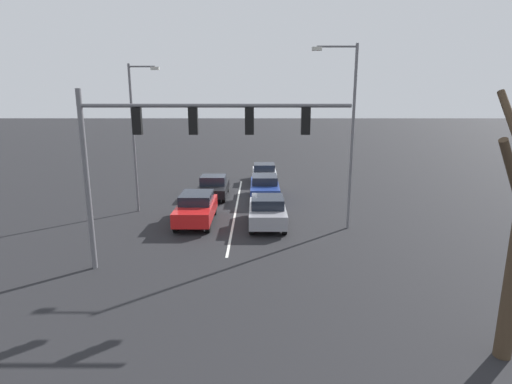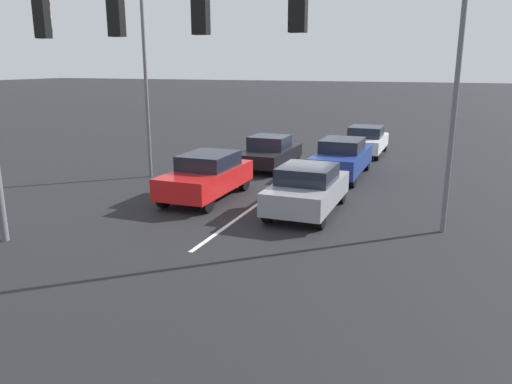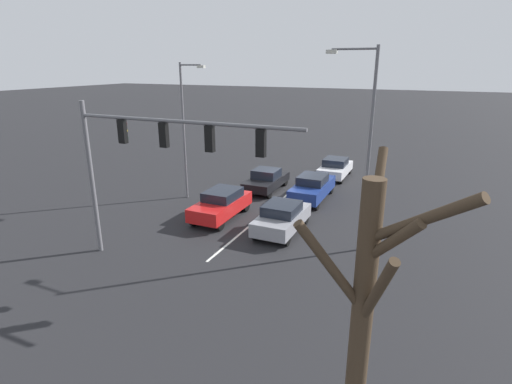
{
  "view_description": "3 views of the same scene",
  "coord_description": "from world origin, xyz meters",
  "px_view_note": "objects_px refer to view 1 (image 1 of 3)",
  "views": [
    {
      "loc": [
        -1.24,
        25.33,
        6.34
      ],
      "look_at": [
        -1.2,
        6.54,
        2.01
      ],
      "focal_mm": 28.0,
      "sensor_mm": 36.0,
      "label": 1
    },
    {
      "loc": [
        -5.75,
        20.26,
        4.57
      ],
      "look_at": [
        -0.87,
        7.61,
        1.09
      ],
      "focal_mm": 35.0,
      "sensor_mm": 36.0,
      "label": 2
    },
    {
      "loc": [
        -8.31,
        23.19,
        8.17
      ],
      "look_at": [
        -0.49,
        5.81,
        2.04
      ],
      "focal_mm": 28.0,
      "sensor_mm": 36.0,
      "label": 3
    }
  ],
  "objects_px": {
    "car_red_midlane_front": "(196,208)",
    "street_lamp_left_shoulder": "(348,127)",
    "car_navy_leftlane_second": "(265,187)",
    "street_lamp_right_shoulder": "(136,130)",
    "car_gray_leftlane_front": "(267,211)",
    "car_black_midlane_second": "(213,187)",
    "car_silver_leftlane_third": "(264,173)",
    "traffic_signal_gantry": "(175,138)"
  },
  "relations": [
    {
      "from": "car_navy_leftlane_second",
      "to": "traffic_signal_gantry",
      "type": "relative_size",
      "value": 0.47
    },
    {
      "from": "car_navy_leftlane_second",
      "to": "street_lamp_right_shoulder",
      "type": "distance_m",
      "value": 8.74
    },
    {
      "from": "car_black_midlane_second",
      "to": "car_silver_leftlane_third",
      "type": "bearing_deg",
      "value": -124.48
    },
    {
      "from": "car_navy_leftlane_second",
      "to": "car_silver_leftlane_third",
      "type": "distance_m",
      "value": 5.72
    },
    {
      "from": "traffic_signal_gantry",
      "to": "street_lamp_left_shoulder",
      "type": "xyz_separation_m",
      "value": [
        -7.35,
        -4.94,
        0.11
      ]
    },
    {
      "from": "car_silver_leftlane_third",
      "to": "street_lamp_left_shoulder",
      "type": "bearing_deg",
      "value": 108.01
    },
    {
      "from": "car_red_midlane_front",
      "to": "car_black_midlane_second",
      "type": "relative_size",
      "value": 1.02
    },
    {
      "from": "car_black_midlane_second",
      "to": "car_navy_leftlane_second",
      "type": "xyz_separation_m",
      "value": [
        -3.41,
        0.65,
        0.09
      ]
    },
    {
      "from": "car_black_midlane_second",
      "to": "car_navy_leftlane_second",
      "type": "height_order",
      "value": "car_navy_leftlane_second"
    },
    {
      "from": "street_lamp_right_shoulder",
      "to": "street_lamp_left_shoulder",
      "type": "distance_m",
      "value": 11.61
    },
    {
      "from": "car_silver_leftlane_third",
      "to": "street_lamp_right_shoulder",
      "type": "distance_m",
      "value": 11.97
    },
    {
      "from": "car_red_midlane_front",
      "to": "car_gray_leftlane_front",
      "type": "relative_size",
      "value": 1.05
    },
    {
      "from": "car_red_midlane_front",
      "to": "street_lamp_left_shoulder",
      "type": "xyz_separation_m",
      "value": [
        -7.59,
        0.91,
        4.29
      ]
    },
    {
      "from": "car_red_midlane_front",
      "to": "car_navy_leftlane_second",
      "type": "height_order",
      "value": "car_navy_leftlane_second"
    },
    {
      "from": "car_silver_leftlane_third",
      "to": "street_lamp_right_shoulder",
      "type": "xyz_separation_m",
      "value": [
        7.35,
        8.57,
        3.98
      ]
    },
    {
      "from": "car_gray_leftlane_front",
      "to": "car_silver_leftlane_third",
      "type": "distance_m",
      "value": 11.24
    },
    {
      "from": "car_black_midlane_second",
      "to": "street_lamp_left_shoulder",
      "type": "height_order",
      "value": "street_lamp_left_shoulder"
    },
    {
      "from": "traffic_signal_gantry",
      "to": "street_lamp_left_shoulder",
      "type": "relative_size",
      "value": 1.09
    },
    {
      "from": "car_red_midlane_front",
      "to": "car_navy_leftlane_second",
      "type": "distance_m",
      "value": 6.29
    },
    {
      "from": "car_gray_leftlane_front",
      "to": "street_lamp_left_shoulder",
      "type": "relative_size",
      "value": 0.45
    },
    {
      "from": "car_red_midlane_front",
      "to": "street_lamp_left_shoulder",
      "type": "distance_m",
      "value": 8.77
    },
    {
      "from": "street_lamp_left_shoulder",
      "to": "car_silver_leftlane_third",
      "type": "bearing_deg",
      "value": -71.99
    },
    {
      "from": "car_red_midlane_front",
      "to": "car_silver_leftlane_third",
      "type": "height_order",
      "value": "car_red_midlane_front"
    },
    {
      "from": "street_lamp_left_shoulder",
      "to": "car_navy_leftlane_second",
      "type": "bearing_deg",
      "value": -57.05
    },
    {
      "from": "car_gray_leftlane_front",
      "to": "traffic_signal_gantry",
      "type": "xyz_separation_m",
      "value": [
        3.5,
        5.42,
        4.23
      ]
    },
    {
      "from": "car_red_midlane_front",
      "to": "car_black_midlane_second",
      "type": "distance_m",
      "value": 5.74
    },
    {
      "from": "car_red_midlane_front",
      "to": "traffic_signal_gantry",
      "type": "xyz_separation_m",
      "value": [
        -0.23,
        5.85,
        4.19
      ]
    },
    {
      "from": "car_silver_leftlane_third",
      "to": "traffic_signal_gantry",
      "type": "bearing_deg",
      "value": 77.99
    },
    {
      "from": "traffic_signal_gantry",
      "to": "street_lamp_left_shoulder",
      "type": "distance_m",
      "value": 8.86
    },
    {
      "from": "car_navy_leftlane_second",
      "to": "street_lamp_left_shoulder",
      "type": "relative_size",
      "value": 0.52
    },
    {
      "from": "street_lamp_right_shoulder",
      "to": "street_lamp_left_shoulder",
      "type": "relative_size",
      "value": 0.93
    },
    {
      "from": "street_lamp_right_shoulder",
      "to": "car_navy_leftlane_second",
      "type": "bearing_deg",
      "value": -158.59
    },
    {
      "from": "car_black_midlane_second",
      "to": "car_silver_leftlane_third",
      "type": "distance_m",
      "value": 6.16
    },
    {
      "from": "car_gray_leftlane_front",
      "to": "traffic_signal_gantry",
      "type": "relative_size",
      "value": 0.42
    },
    {
      "from": "car_black_midlane_second",
      "to": "car_navy_leftlane_second",
      "type": "distance_m",
      "value": 3.47
    },
    {
      "from": "street_lamp_left_shoulder",
      "to": "car_red_midlane_front",
      "type": "bearing_deg",
      "value": -6.84
    },
    {
      "from": "car_red_midlane_front",
      "to": "car_silver_leftlane_third",
      "type": "distance_m",
      "value": 11.45
    },
    {
      "from": "car_navy_leftlane_second",
      "to": "street_lamp_right_shoulder",
      "type": "relative_size",
      "value": 0.56
    },
    {
      "from": "car_red_midlane_front",
      "to": "car_navy_leftlane_second",
      "type": "bearing_deg",
      "value": -126.02
    },
    {
      "from": "car_silver_leftlane_third",
      "to": "street_lamp_left_shoulder",
      "type": "height_order",
      "value": "street_lamp_left_shoulder"
    },
    {
      "from": "car_silver_leftlane_third",
      "to": "street_lamp_left_shoulder",
      "type": "xyz_separation_m",
      "value": [
        -3.81,
        11.72,
        4.37
      ]
    },
    {
      "from": "car_silver_leftlane_third",
      "to": "traffic_signal_gantry",
      "type": "distance_m",
      "value": 17.56
    }
  ]
}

